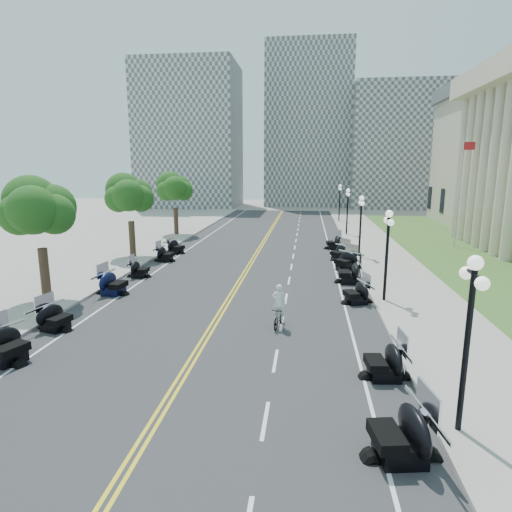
{
  "coord_description": "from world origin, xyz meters",
  "views": [
    {
      "loc": [
        4.28,
        -19.28,
        7.29
      ],
      "look_at": [
        1.23,
        6.11,
        2.0
      ],
      "focal_mm": 30.0,
      "sensor_mm": 36.0,
      "label": 1
    }
  ],
  "objects_px": {
    "flagpole": "(459,193)",
    "motorcycle_n_3": "(401,431)",
    "bicycle": "(279,317)",
    "cyclist_rider": "(279,289)"
  },
  "relations": [
    {
      "from": "motorcycle_n_3",
      "to": "bicycle",
      "type": "xyz_separation_m",
      "value": [
        -3.69,
        8.79,
        -0.29
      ]
    },
    {
      "from": "motorcycle_n_3",
      "to": "bicycle",
      "type": "relative_size",
      "value": 1.37
    },
    {
      "from": "flagpole",
      "to": "bicycle",
      "type": "xyz_separation_m",
      "value": [
        -14.92,
        -22.45,
        -4.51
      ]
    },
    {
      "from": "flagpole",
      "to": "cyclist_rider",
      "type": "xyz_separation_m",
      "value": [
        -14.92,
        -22.45,
        -3.16
      ]
    },
    {
      "from": "flagpole",
      "to": "cyclist_rider",
      "type": "height_order",
      "value": "flagpole"
    },
    {
      "from": "motorcycle_n_3",
      "to": "cyclist_rider",
      "type": "xyz_separation_m",
      "value": [
        -3.69,
        8.79,
        1.06
      ]
    },
    {
      "from": "cyclist_rider",
      "to": "bicycle",
      "type": "bearing_deg",
      "value": -90.0
    },
    {
      "from": "cyclist_rider",
      "to": "flagpole",
      "type": "bearing_deg",
      "value": -123.6
    },
    {
      "from": "motorcycle_n_3",
      "to": "flagpole",
      "type": "bearing_deg",
      "value": 150.53
    },
    {
      "from": "flagpole",
      "to": "motorcycle_n_3",
      "type": "distance_m",
      "value": 33.47
    }
  ]
}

